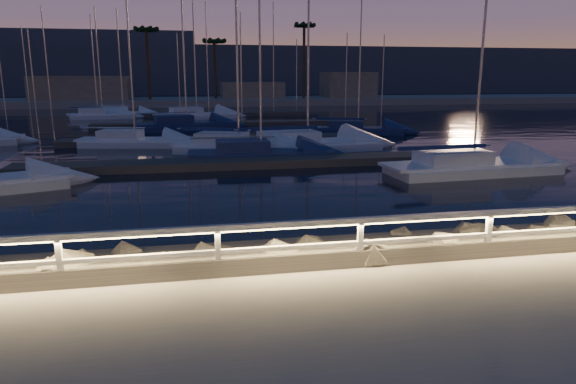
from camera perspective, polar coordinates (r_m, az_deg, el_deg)
name	(u,v)px	position (r m, az deg, el deg)	size (l,w,h in m)	color
ground	(314,268)	(10.95, 2.92, -8.46)	(400.00, 400.00, 0.00)	#9D978E
harbor_water	(220,139)	(41.48, -7.52, 5.89)	(400.00, 440.00, 0.60)	black
guard_rail	(311,233)	(10.67, 2.61, -4.62)	(44.11, 0.12, 1.06)	silver
riprap	(573,238)	(15.31, 29.11, -4.47)	(28.32, 3.19, 1.40)	#676259
floating_docks	(219,130)	(42.69, -7.65, 6.84)	(22.00, 36.00, 0.40)	#625951
far_shore	(202,99)	(84.06, -9.52, 10.15)	(160.00, 14.00, 5.20)	#9D978E
palm_left	(146,33)	(82.31, -15.47, 16.68)	(3.00, 3.00, 11.20)	#4F3925
palm_center	(214,43)	(83.15, -8.20, 16.02)	(3.00, 3.00, 9.70)	#4F3925
palm_right	(304,29)	(84.25, 1.81, 17.63)	(3.00, 3.00, 12.20)	#4F3925
distant_hills	(109,72)	(144.92, -19.25, 12.44)	(230.00, 37.50, 18.00)	#384357
sailboat_c	(257,153)	(28.22, -3.45, 4.35)	(7.94, 2.56, 13.36)	navy
sailboat_d	(469,165)	(25.77, 19.43, 2.85)	(8.92, 3.25, 14.79)	white
sailboat_f	(235,146)	(30.95, -5.88, 5.11)	(8.28, 5.14, 13.73)	white
sailboat_g	(132,140)	(35.42, -16.92, 5.52)	(7.69, 3.67, 12.59)	white
sailboat_h	(303,144)	(31.85, 1.73, 5.40)	(9.90, 4.17, 16.24)	white
sailboat_i	(101,115)	(59.45, -20.08, 8.06)	(6.90, 2.43, 11.63)	white
sailboat_j	(184,124)	(45.18, -11.47, 7.37)	(8.83, 4.30, 14.50)	navy
sailboat_k	(195,115)	(56.46, -10.33, 8.45)	(9.23, 4.96, 15.10)	white
sailboat_l	(355,129)	(41.84, 7.48, 6.99)	(7.85, 4.23, 12.80)	navy
sailboat_m	(96,114)	(60.71, -20.53, 8.10)	(6.64, 3.13, 10.97)	white
sailboat_n	(122,113)	(62.01, -17.99, 8.37)	(7.16, 2.91, 11.87)	white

